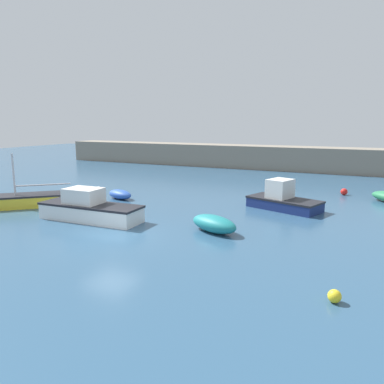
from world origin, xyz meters
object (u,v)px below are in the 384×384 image
rowboat_blue_near (214,224)px  motorboat_with_cabin (283,200)px  sailboat_twin_hulled (16,201)px  mooring_buoy_yellow (334,296)px  motorboat_grey_hull (89,209)px  dinghy_near_pier (120,194)px  mooring_buoy_red (344,192)px  mooring_buoy_white (98,189)px

rowboat_blue_near → motorboat_with_cabin: bearing=-84.2°
rowboat_blue_near → sailboat_twin_hulled: bearing=24.8°
mooring_buoy_yellow → rowboat_blue_near: bearing=139.2°
rowboat_blue_near → motorboat_grey_hull: 7.41m
motorboat_with_cabin → motorboat_grey_hull: 12.11m
dinghy_near_pier → mooring_buoy_red: 17.11m
dinghy_near_pier → motorboat_grey_hull: 6.10m
sailboat_twin_hulled → mooring_buoy_yellow: bearing=122.9°
sailboat_twin_hulled → mooring_buoy_yellow: (20.30, -4.99, -0.22)m
dinghy_near_pier → motorboat_with_cabin: (11.49, 1.91, 0.29)m
rowboat_blue_near → sailboat_twin_hulled: size_ratio=0.56×
rowboat_blue_near → mooring_buoy_white: (-12.67, 6.26, -0.21)m
mooring_buoy_red → mooring_buoy_white: mooring_buoy_red is taller
motorboat_with_cabin → sailboat_twin_hulled: bearing=-137.5°
motorboat_with_cabin → mooring_buoy_white: 14.74m
mooring_buoy_yellow → motorboat_with_cabin: bearing=109.4°
motorboat_with_cabin → rowboat_blue_near: bearing=-88.6°
dinghy_near_pier → motorboat_with_cabin: 11.65m
mooring_buoy_yellow → mooring_buoy_white: 22.32m
rowboat_blue_near → motorboat_grey_hull: size_ratio=0.51×
motorboat_with_cabin → mooring_buoy_yellow: (4.27, -12.14, -0.41)m
motorboat_grey_hull → mooring_buoy_white: (-5.32, 7.20, -0.45)m
rowboat_blue_near → dinghy_near_pier: bearing=-4.0°
sailboat_twin_hulled → motorboat_with_cabin: bearing=160.8°
motorboat_with_cabin → mooring_buoy_yellow: motorboat_with_cabin is taller
sailboat_twin_hulled → mooring_buoy_white: bearing=-144.2°
sailboat_twin_hulled → motorboat_grey_hull: (6.63, -0.48, 0.24)m
rowboat_blue_near → motorboat_grey_hull: (-7.35, -0.94, 0.24)m
mooring_buoy_white → mooring_buoy_yellow: bearing=-31.7°
rowboat_blue_near → motorboat_with_cabin: motorboat_with_cabin is taller
rowboat_blue_near → mooring_buoy_yellow: rowboat_blue_near is taller
sailboat_twin_hulled → mooring_buoy_white: size_ratio=12.54×
motorboat_with_cabin → mooring_buoy_white: size_ratio=11.26×
rowboat_blue_near → mooring_buoy_yellow: (6.33, -5.45, -0.22)m
dinghy_near_pier → motorboat_with_cabin: size_ratio=0.50×
rowboat_blue_near → mooring_buoy_red: rowboat_blue_near is taller
motorboat_grey_hull → mooring_buoy_red: size_ratio=11.95×
dinghy_near_pier → sailboat_twin_hulled: size_ratio=0.45×
mooring_buoy_red → mooring_buoy_white: bearing=-158.2°
dinghy_near_pier → rowboat_blue_near: size_ratio=0.80×
motorboat_grey_hull → mooring_buoy_red: 19.17m
motorboat_with_cabin → mooring_buoy_yellow: size_ratio=11.87×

